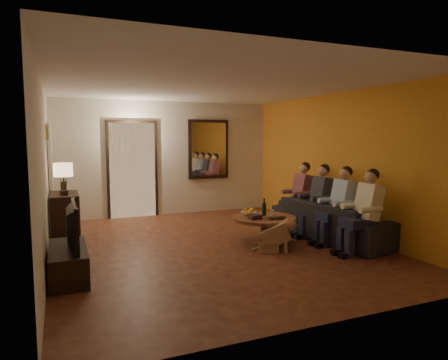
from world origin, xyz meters
name	(u,v)px	position (x,y,z in m)	size (l,w,h in m)	color
floor	(214,246)	(0.00, 0.00, 0.00)	(5.00, 6.00, 0.01)	#451C12
ceiling	(214,85)	(0.00, 0.00, 2.60)	(5.00, 6.00, 0.01)	white
back_wall	(167,158)	(0.00, 3.00, 1.30)	(5.00, 0.02, 2.60)	beige
front_wall	(331,189)	(0.00, -3.00, 1.30)	(5.00, 0.02, 2.60)	beige
left_wall	(44,172)	(-2.50, 0.00, 1.30)	(0.02, 6.00, 2.60)	beige
right_wall	(340,163)	(2.50, 0.00, 1.30)	(0.02, 6.00, 2.60)	beige
orange_accent	(339,163)	(2.49, 0.00, 1.30)	(0.01, 6.00, 2.60)	#C17F21
kitchen_doorway	(132,170)	(-0.80, 2.98, 1.05)	(1.00, 0.06, 2.10)	#FFE0A5
door_trim	(133,170)	(-0.80, 2.97, 1.05)	(1.12, 0.04, 2.22)	black
fridge_glimpse	(144,177)	(-0.55, 2.98, 0.90)	(0.45, 0.03, 1.70)	silver
mirror_frame	(208,149)	(1.00, 2.96, 1.50)	(1.00, 0.05, 1.40)	black
mirror_glass	(209,149)	(1.00, 2.93, 1.50)	(0.86, 0.02, 1.26)	white
white_door	(51,177)	(-2.46, 2.30, 1.02)	(0.06, 0.85, 2.04)	white
framed_art	(47,133)	(-2.47, 1.30, 1.85)	(0.03, 0.28, 0.24)	#B28C33
art_canvas	(48,133)	(-2.46, 1.30, 1.85)	(0.01, 0.22, 0.18)	brown
dresser	(65,218)	(-2.25, 1.23, 0.42)	(0.45, 0.94, 0.83)	black
table_lamp	(63,179)	(-2.25, 1.01, 1.10)	(0.30, 0.30, 0.54)	beige
flower_vase	(63,179)	(-2.25, 1.45, 1.05)	(0.14, 0.14, 0.44)	red
tv_stand	(68,263)	(-2.25, -0.69, 0.19)	(0.45, 1.17, 0.39)	black
tv	(67,226)	(-2.25, -0.69, 0.67)	(0.13, 0.98, 0.57)	black
sofa	(333,220)	(2.08, -0.38, 0.34)	(0.91, 2.32, 0.68)	black
person_a	(365,215)	(1.98, -1.28, 0.60)	(0.60, 0.40, 1.20)	tan
person_b	(340,208)	(1.98, -0.68, 0.60)	(0.60, 0.40, 1.20)	tan
person_c	(318,203)	(1.98, -0.08, 0.60)	(0.60, 0.40, 1.20)	tan
person_d	(300,198)	(1.98, 0.52, 0.60)	(0.60, 0.40, 1.20)	tan
dog	(275,234)	(0.75, -0.68, 0.28)	(0.56, 0.24, 0.56)	#A06949
coffee_table	(264,230)	(0.84, -0.16, 0.23)	(1.06, 1.06, 0.45)	brown
bowl	(249,213)	(0.66, 0.06, 0.48)	(0.26, 0.26, 0.06)	white
oranges	(249,210)	(0.66, 0.06, 0.55)	(0.20, 0.20, 0.08)	orange
wine_bottle	(264,207)	(0.89, -0.06, 0.60)	(0.07, 0.07, 0.31)	black
wine_glass	(272,213)	(1.02, -0.11, 0.50)	(0.06, 0.06, 0.10)	silver
book_stack	(255,217)	(0.62, -0.26, 0.48)	(0.20, 0.15, 0.07)	black
laptop	(278,219)	(0.94, -0.44, 0.46)	(0.33, 0.21, 0.03)	black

